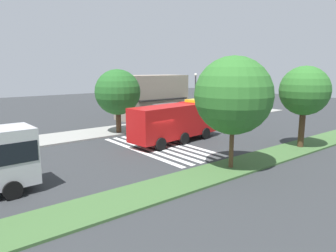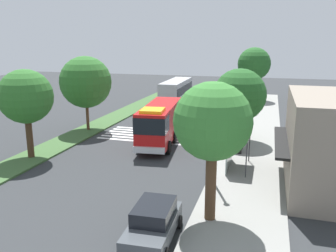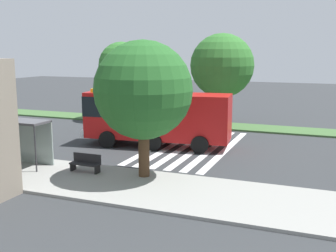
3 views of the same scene
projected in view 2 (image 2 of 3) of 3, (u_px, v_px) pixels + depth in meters
ground_plane at (162, 135)px, 34.41m from camera, size 120.00×120.00×0.00m
sidewalk at (254, 142)px, 32.00m from camera, size 60.00×4.86×0.14m
median_strip at (90, 129)px, 36.53m from camera, size 60.00×3.00×0.14m
crosswalk at (161, 136)px, 34.12m from camera, size 4.95×11.41×0.01m
fire_truck at (160, 122)px, 31.06m from camera, size 9.84×3.63×3.77m
parked_car_west at (241, 89)px, 60.83m from camera, size 4.62×2.11×1.73m
parked_car_mid at (229, 107)px, 43.82m from camera, size 4.30×2.00×1.81m
parked_car_east at (153, 223)px, 16.13m from camera, size 4.40×2.29×1.74m
transit_bus at (176, 91)px, 49.64m from camera, size 10.28×3.08×3.62m
bus_stop_shelter at (234, 144)px, 24.91m from camera, size 3.50×1.40×2.46m
bench_near_shelter at (239, 146)px, 28.94m from camera, size 1.60×0.50×0.90m
street_lamp at (217, 131)px, 21.35m from camera, size 0.36×0.36×6.04m
storefront_building at (327, 143)px, 21.56m from camera, size 9.24×5.42×5.87m
sidewalk_tree_far_west at (254, 64)px, 52.94m from camera, size 4.93×4.93×7.98m
sidewalk_tree_west at (240, 95)px, 31.03m from camera, size 4.70×4.70×6.57m
sidewalk_tree_center at (213, 122)px, 16.87m from camera, size 3.85×3.85×7.06m
median_tree_far_west at (86, 82)px, 34.98m from camera, size 5.16×5.16×7.47m
median_tree_west at (26, 97)px, 26.52m from camera, size 4.12×4.12×6.87m
fire_hydrant at (244, 109)px, 45.35m from camera, size 0.28×0.28×0.70m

